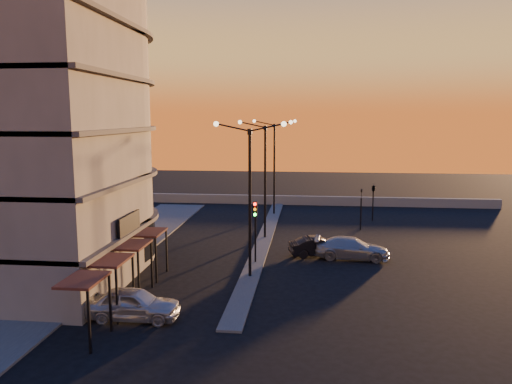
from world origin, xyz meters
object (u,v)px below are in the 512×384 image
Objects in this scene: traffic_light_main at (255,222)px; car_sedan at (319,247)px; streetlamp_mid at (265,170)px; car_hatchback at (133,304)px; car_wagon at (352,248)px.

traffic_light_main is 1.03× the size of car_sedan.
streetlamp_mid reaches higher than car_hatchback.
streetlamp_mid is 2.08× the size of car_hatchback.
car_hatchback reaches higher than car_sedan.
car_wagon is (2.27, -0.43, 0.06)m from car_sedan.
streetlamp_mid is at bearing 90.00° from traffic_light_main.
traffic_light_main is 0.83× the size of car_wagon.
car_sedan is (9.14, 12.22, -0.10)m from car_hatchback.
streetlamp_mid is at bearing 55.41° from car_wagon.
traffic_light_main reaches higher than car_wagon.
traffic_light_main is at bearing 105.13° from car_sedan.
car_hatchback is at bearing 139.57° from car_wagon.
car_wagon is (11.40, 11.79, -0.03)m from car_hatchback.
car_hatchback is at bearing -106.09° from streetlamp_mid.
traffic_light_main is 11.15m from car_hatchback.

